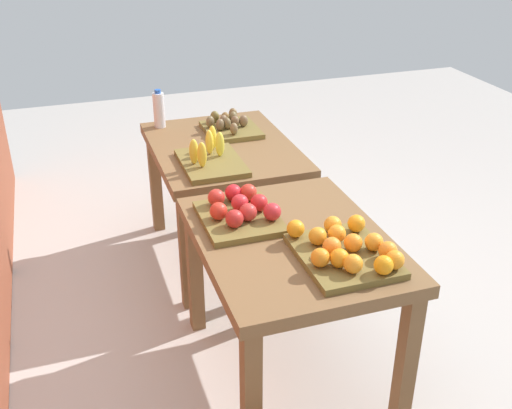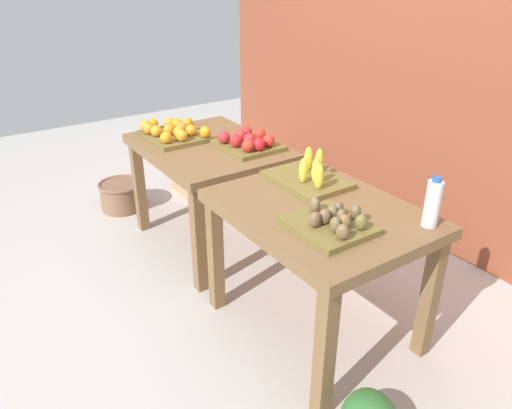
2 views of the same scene
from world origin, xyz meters
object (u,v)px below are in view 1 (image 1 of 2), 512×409
object	(u,v)px
display_table_right	(223,162)
kiwi_bin	(230,126)
banana_crate	(210,159)
watermelon_pile	(229,175)
display_table_left	(292,258)
orange_bin	(346,250)
apple_bin	(240,211)
water_bottle	(159,110)

from	to	relation	value
display_table_right	kiwi_bin	bearing A→B (deg)	-27.61
display_table_right	banana_crate	size ratio (longest dim) A/B	2.36
watermelon_pile	display_table_left	bearing A→B (deg)	171.91
banana_crate	orange_bin	bearing A→B (deg)	-165.76
display_table_right	watermelon_pile	distance (m)	1.05
apple_bin	orange_bin	bearing A→B (deg)	-146.02
orange_bin	apple_bin	size ratio (longest dim) A/B	1.17
orange_bin	display_table_left	bearing A→B (deg)	30.74
banana_crate	display_table_left	bearing A→B (deg)	-170.84
display_table_right	apple_bin	xyz separation A→B (m)	(-0.90, 0.17, 0.15)
display_table_right	watermelon_pile	xyz separation A→B (m)	(0.87, -0.28, -0.51)
display_table_left	watermelon_pile	xyz separation A→B (m)	(1.99, -0.28, -0.51)
water_bottle	watermelon_pile	distance (m)	1.03
display_table_left	kiwi_bin	world-z (taller)	kiwi_bin
display_table_right	kiwi_bin	size ratio (longest dim) A/B	2.89
apple_bin	display_table_right	bearing A→B (deg)	-10.56
display_table_right	kiwi_bin	xyz separation A→B (m)	(0.20, -0.10, 0.14)
apple_bin	banana_crate	world-z (taller)	banana_crate
display_table_left	display_table_right	xyz separation A→B (m)	(1.12, 0.00, 0.00)
orange_bin	kiwi_bin	xyz separation A→B (m)	(1.55, 0.04, -0.01)
orange_bin	water_bottle	world-z (taller)	water_bottle
display_table_right	apple_bin	distance (m)	0.93
display_table_right	banana_crate	distance (m)	0.33
orange_bin	water_bottle	distance (m)	1.82
kiwi_bin	water_bottle	bearing A→B (deg)	60.41
banana_crate	watermelon_pile	size ratio (longest dim) A/B	0.61
apple_bin	kiwi_bin	xyz separation A→B (m)	(1.09, -0.27, -0.01)
orange_bin	apple_bin	bearing A→B (deg)	33.98
apple_bin	watermelon_pile	bearing A→B (deg)	-14.26
banana_crate	watermelon_pile	distance (m)	1.38
apple_bin	watermelon_pile	world-z (taller)	apple_bin
display_table_left	orange_bin	size ratio (longest dim) A/B	2.20
display_table_left	orange_bin	xyz separation A→B (m)	(-0.23, -0.14, 0.15)
apple_bin	watermelon_pile	xyz separation A→B (m)	(1.77, -0.45, -0.66)
display_table_right	water_bottle	distance (m)	0.55
banana_crate	water_bottle	bearing A→B (deg)	12.46
display_table_left	apple_bin	distance (m)	0.32
display_table_left	banana_crate	world-z (taller)	banana_crate
display_table_left	orange_bin	bearing A→B (deg)	-149.26
orange_bin	banana_crate	world-z (taller)	banana_crate
display_table_left	banana_crate	size ratio (longest dim) A/B	2.36
display_table_left	watermelon_pile	bearing A→B (deg)	-8.09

